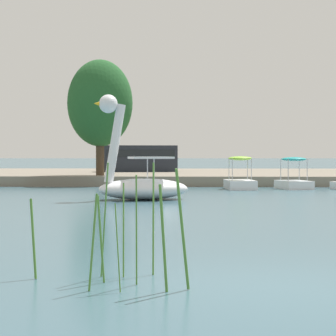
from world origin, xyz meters
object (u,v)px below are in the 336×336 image
(swan_boat, at_px, (140,180))
(parked_van, at_px, (140,158))
(pedal_boat_lime, at_px, (240,180))
(tree_broadleaf_right, at_px, (100,104))
(pedal_boat_teal, at_px, (294,179))

(swan_boat, height_order, parked_van, swan_boat)
(pedal_boat_lime, bearing_deg, tree_broadleaf_right, 151.26)
(tree_broadleaf_right, xyz_separation_m, parked_van, (1.61, 7.98, -3.03))
(parked_van, bearing_deg, pedal_boat_lime, -64.15)
(pedal_boat_lime, relative_size, parked_van, 0.47)
(tree_broadleaf_right, bearing_deg, parked_van, 78.59)
(swan_boat, bearing_deg, pedal_boat_teal, 48.90)
(pedal_boat_teal, distance_m, parked_van, 14.59)
(swan_boat, distance_m, pedal_boat_lime, 8.93)
(swan_boat, distance_m, tree_broadleaf_right, 12.85)
(pedal_boat_teal, bearing_deg, parked_van, 125.83)
(swan_boat, bearing_deg, tree_broadleaf_right, 104.62)
(pedal_boat_teal, distance_m, tree_broadleaf_right, 11.56)
(swan_boat, relative_size, parked_van, 0.76)
(pedal_boat_lime, height_order, tree_broadleaf_right, tree_broadleaf_right)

